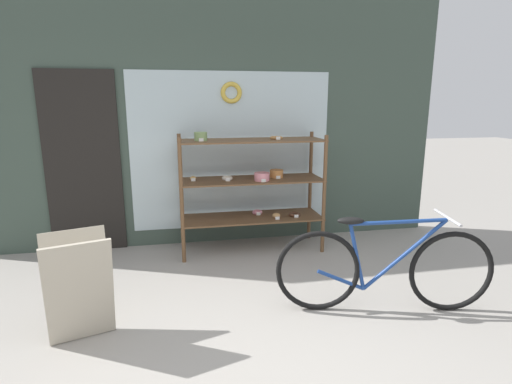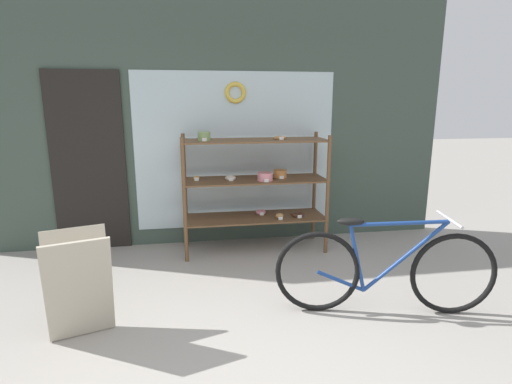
% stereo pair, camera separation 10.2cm
% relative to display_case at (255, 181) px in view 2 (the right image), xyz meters
% --- Properties ---
extents(storefront_facade, '(5.70, 0.13, 3.00)m').
position_rel_display_case_xyz_m(storefront_facade, '(-0.42, 0.41, 0.63)').
color(storefront_facade, '#3D4C42').
rests_on(storefront_facade, ground_plane).
extents(display_case, '(1.66, 0.55, 1.42)m').
position_rel_display_case_xyz_m(display_case, '(0.00, 0.00, 0.00)').
color(display_case, brown).
rests_on(display_case, ground_plane).
extents(bicycle, '(1.80, 0.53, 0.84)m').
position_rel_display_case_xyz_m(bicycle, '(0.83, -1.63, -0.46)').
color(bicycle, black).
rests_on(bicycle, ground_plane).
extents(sandwich_board, '(0.55, 0.50, 0.81)m').
position_rel_display_case_xyz_m(sandwich_board, '(-1.59, -1.58, -0.43)').
color(sandwich_board, '#B2A893').
rests_on(sandwich_board, ground_plane).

